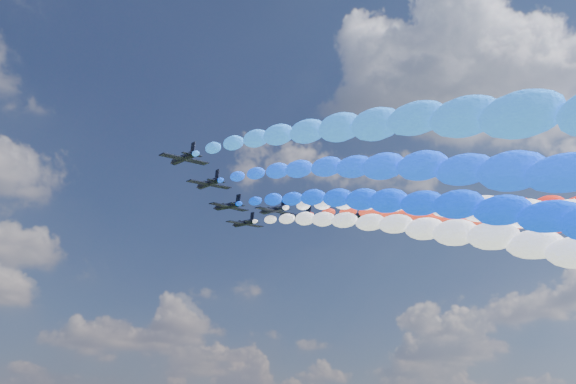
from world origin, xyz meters
TOP-DOWN VIEW (x-y plane):
  - jet_0 at (-30.21, -5.49)m, footprint 9.63×12.90m
  - trail_0 at (-30.21, -55.53)m, footprint 5.52×95.32m
  - jet_1 at (-19.81, 4.19)m, footprint 9.96×13.14m
  - trail_1 at (-19.81, -45.86)m, footprint 5.52×95.32m
  - jet_2 at (-9.14, 15.00)m, footprint 10.02×13.18m
  - trail_2 at (-9.14, -35.05)m, footprint 5.52×95.32m
  - jet_3 at (1.05, 11.61)m, footprint 9.18×12.58m
  - trail_3 at (1.05, -38.44)m, footprint 5.52×95.32m
  - jet_4 at (0.80, 24.55)m, footprint 9.73×12.98m
  - trail_4 at (0.80, -25.49)m, footprint 5.52×95.32m
  - jet_5 at (8.68, 12.71)m, footprint 9.62×12.90m
  - trail_5 at (8.68, -37.34)m, footprint 5.52×95.32m
  - jet_6 at (20.06, 4.21)m, footprint 9.20×12.59m
  - trail_6 at (20.06, -45.83)m, footprint 5.52×95.32m
  - jet_7 at (30.07, -7.66)m, footprint 9.47×12.79m

SIDE VIEW (x-z plane):
  - trail_0 at x=-30.21m, z-range 78.05..111.37m
  - trail_1 at x=-19.81m, z-range 78.05..111.37m
  - trail_2 at x=-9.14m, z-range 78.05..111.37m
  - trail_3 at x=1.05m, z-range 78.05..111.37m
  - trail_4 at x=0.80m, z-range 78.05..111.37m
  - trail_5 at x=8.68m, z-range 78.05..111.37m
  - trail_6 at x=20.06m, z-range 78.05..111.37m
  - jet_0 at x=-30.21m, z-range 107.12..111.74m
  - jet_1 at x=-19.81m, z-range 107.12..111.74m
  - jet_2 at x=-9.14m, z-range 107.12..111.74m
  - jet_3 at x=1.05m, z-range 107.12..111.74m
  - jet_4 at x=0.80m, z-range 107.12..111.74m
  - jet_5 at x=8.68m, z-range 107.12..111.74m
  - jet_6 at x=20.06m, z-range 107.12..111.74m
  - jet_7 at x=30.07m, z-range 107.12..111.74m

